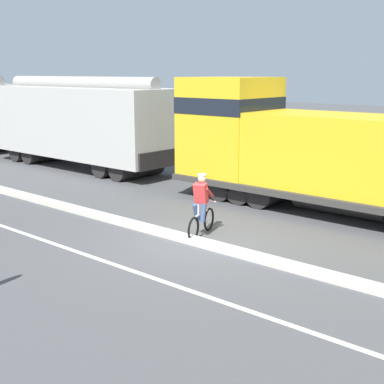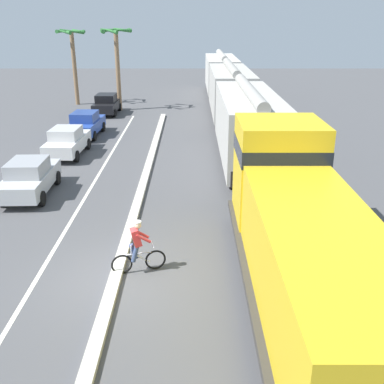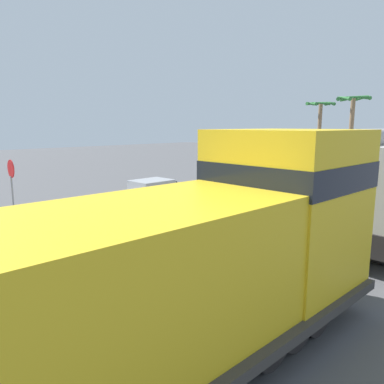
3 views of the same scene
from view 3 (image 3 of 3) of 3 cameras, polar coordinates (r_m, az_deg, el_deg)
ground_plane at (r=11.54m, az=-18.23°, el=-12.20°), size 120.00×120.00×0.00m
median_curb at (r=14.87m, az=3.23°, el=-6.30°), size 0.36×36.00×0.16m
lane_stripe at (r=16.57m, az=-2.83°, el=-4.84°), size 0.14×36.00×0.01m
locomotive at (r=6.31m, az=-4.51°, el=-13.21°), size 3.10×11.61×4.20m
parked_car_silver at (r=18.74m, az=-5.85°, el=-0.57°), size 1.94×4.25×1.62m
parked_car_white at (r=22.91m, az=6.54°, el=1.39°), size 1.93×4.25×1.62m
parked_car_blue at (r=26.47m, az=12.97°, el=2.38°), size 1.96×4.26×1.62m
parked_car_black at (r=32.74m, az=20.29°, el=3.46°), size 1.86×4.21×1.62m
cyclist at (r=10.83m, az=-15.59°, el=-8.94°), size 1.66×0.62×1.71m
stop_sign at (r=17.31m, az=-25.78°, el=1.62°), size 0.76×0.08×2.88m
palm_tree_near at (r=33.65m, az=23.22°, el=10.68°), size 2.69×2.77×6.76m
palm_tree_far at (r=38.02m, az=18.96°, el=10.63°), size 2.71×2.78×6.54m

